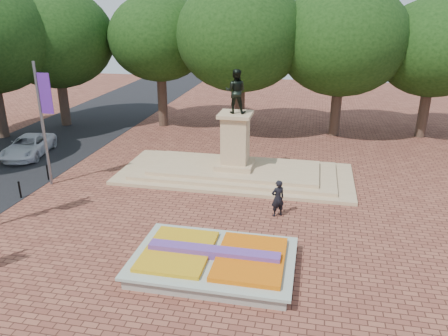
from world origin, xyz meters
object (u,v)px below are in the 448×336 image
flower_bed (214,260)px  monument (235,162)px  van (28,146)px  pedestrian (278,198)px

flower_bed → monument: 10.07m
monument → van: (-14.54, 0.76, -0.19)m
flower_bed → van: bearing=145.3°
flower_bed → monument: size_ratio=0.45×
monument → pedestrian: monument is taller
pedestrian → van: bearing=-49.4°
monument → flower_bed: bearing=-84.1°
flower_bed → monument: monument is taller
monument → van: monument is taller
van → pedestrian: bearing=-29.3°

